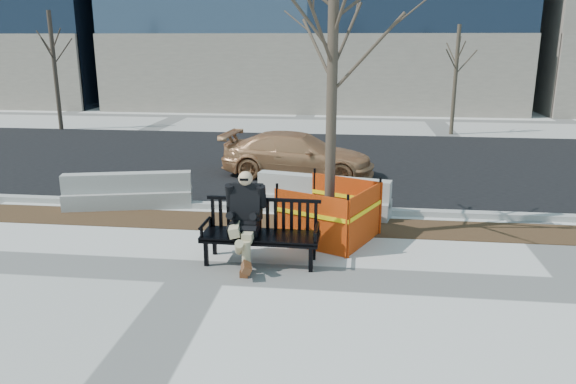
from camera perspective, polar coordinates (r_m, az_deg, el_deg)
name	(u,v)px	position (r m, az deg, el deg)	size (l,w,h in m)	color
ground	(201,272)	(9.38, -8.96, -8.14)	(120.00, 120.00, 0.00)	beige
mulch_strip	(234,222)	(11.73, -5.57, -3.09)	(40.00, 1.20, 0.02)	#47301C
asphalt_street	(276,160)	(17.62, -1.29, 3.29)	(60.00, 10.40, 0.01)	black
curb	(243,206)	(12.60, -4.66, -1.49)	(60.00, 0.25, 0.12)	#9E9B93
bench	(261,262)	(9.65, -2.81, -7.27)	(2.05, 0.74, 1.09)	black
seated_man	(246,260)	(9.75, -4.37, -7.04)	(0.68, 1.13, 1.59)	black
tree_fence	(329,238)	(10.79, 4.22, -4.76)	(2.32, 2.32, 5.79)	red
sedan	(298,176)	(15.55, 1.03, 1.62)	(1.72, 4.23, 1.23)	#B37A4D
jersey_barrier_left	(129,207)	(13.21, -16.05, -1.53)	(2.86, 0.57, 0.82)	#99968F
jersey_barrier_right	(322,213)	(12.31, 3.58, -2.17)	(2.96, 0.59, 0.85)	#A6A39B
far_tree_left	(62,129)	(25.67, -22.32, 5.99)	(1.94, 1.94, 5.25)	#403329
far_tree_right	(451,134)	(23.52, 16.45, 5.74)	(1.71, 1.71, 4.62)	#4C4031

